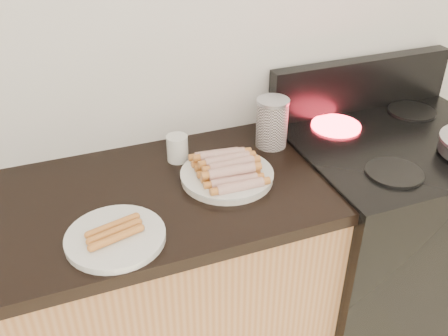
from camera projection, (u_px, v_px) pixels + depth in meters
name	position (u px, v px, depth m)	size (l,w,h in m)	color
wall_back	(156.00, 28.00, 1.56)	(4.00, 0.04, 2.60)	silver
stove	(382.00, 239.00, 1.99)	(0.76, 0.65, 0.91)	black
stove_panel	(361.00, 84.00, 1.92)	(0.76, 0.06, 0.20)	black
burner_near_left	(394.00, 172.00, 1.56)	(0.18, 0.18, 0.01)	black
burner_far_left	(336.00, 126.00, 1.83)	(0.18, 0.18, 0.01)	#FF1E2D
burner_far_right	(412.00, 111.00, 1.93)	(0.18, 0.18, 0.01)	black
main_plate	(227.00, 176.00, 1.55)	(0.29, 0.29, 0.02)	white
side_plate	(116.00, 237.00, 1.31)	(0.26, 0.26, 0.02)	silver
hotdog_pile	(227.00, 167.00, 1.54)	(0.14, 0.24, 0.06)	maroon
plain_sausages	(115.00, 231.00, 1.30)	(0.14, 0.11, 0.02)	tan
canister	(272.00, 123.00, 1.70)	(0.11, 0.11, 0.17)	white
mug	(177.00, 148.00, 1.63)	(0.07, 0.07, 0.09)	white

